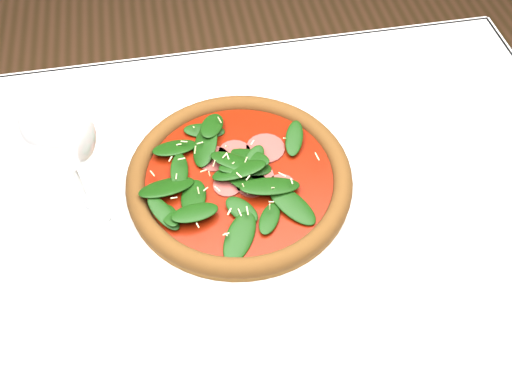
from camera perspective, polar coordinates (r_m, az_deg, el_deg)
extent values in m
cube|color=white|center=(0.84, -4.25, -4.88)|extent=(1.20, 0.80, 0.04)
cylinder|color=#4C311E|center=(1.45, 16.27, 2.00)|extent=(0.06, 0.06, 0.71)
cube|color=white|center=(1.16, -6.76, 9.36)|extent=(1.20, 0.01, 0.22)
cylinder|color=white|center=(0.86, -1.65, 0.61)|extent=(0.39, 0.39, 0.01)
torus|color=white|center=(0.86, -1.65, 0.79)|extent=(0.39, 0.39, 0.01)
cylinder|color=brown|center=(0.85, -1.67, 1.11)|extent=(0.44, 0.44, 0.01)
torus|color=#975A23|center=(0.84, -1.68, 1.48)|extent=(0.44, 0.44, 0.03)
cylinder|color=maroon|center=(0.84, -1.68, 1.48)|extent=(0.37, 0.37, 0.00)
cylinder|color=#94453B|center=(0.84, -1.69, 1.67)|extent=(0.32, 0.32, 0.00)
ellipsoid|color=#143A0A|center=(0.83, -1.70, 2.15)|extent=(0.35, 0.35, 0.03)
cylinder|color=beige|center=(0.83, -1.72, 2.44)|extent=(0.32, 0.32, 0.00)
cylinder|color=silver|center=(0.88, -16.36, -1.47)|extent=(0.08, 0.08, 0.00)
cylinder|color=silver|center=(0.83, -17.27, 0.85)|extent=(0.01, 0.01, 0.11)
ellipsoid|color=silver|center=(0.76, -19.19, 5.79)|extent=(0.09, 0.09, 0.12)
cylinder|color=white|center=(0.98, 14.14, 7.04)|extent=(0.15, 0.15, 0.01)
torus|color=white|center=(0.98, 14.18, 7.17)|extent=(0.15, 0.15, 0.01)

